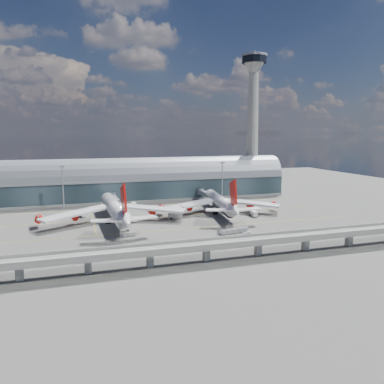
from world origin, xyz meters
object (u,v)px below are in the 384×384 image
object	(u,v)px
control_tower	(253,123)
service_truck_0	(131,219)
floodlight_mast_right	(222,180)
floodlight_mast_left	(63,186)
service_truck_5	(82,214)
service_truck_4	(134,205)
cargo_train_0	(128,235)
service_truck_2	(175,216)
service_truck_3	(254,214)
service_truck_1	(124,228)
cargo_train_2	(247,234)
airliner_right	(221,203)
airliner_left	(115,209)
cargo_train_1	(234,231)

from	to	relation	value
control_tower	service_truck_0	distance (m)	133.55
floodlight_mast_right	floodlight_mast_left	bearing A→B (deg)	180.00
service_truck_5	service_truck_4	bearing A→B (deg)	2.95
floodlight_mast_left	cargo_train_0	world-z (taller)	floodlight_mast_left
service_truck_2	service_truck_4	bearing A→B (deg)	40.18
control_tower	service_truck_3	bearing A→B (deg)	-115.15
floodlight_mast_right	service_truck_4	bearing A→B (deg)	-172.89
control_tower	service_truck_2	distance (m)	117.24
service_truck_1	cargo_train_2	distance (m)	55.58
service_truck_1	service_truck_4	bearing A→B (deg)	-22.48
service_truck_1	airliner_right	bearing A→B (deg)	-77.12
service_truck_0	service_truck_4	xyz separation A→B (m)	(6.72, 35.13, 0.12)
service_truck_1	cargo_train_2	xyz separation A→B (m)	(50.23, -23.78, -0.56)
service_truck_4	control_tower	bearing A→B (deg)	22.90
service_truck_2	floodlight_mast_left	bearing A→B (deg)	68.20
airliner_left	service_truck_1	bearing A→B (deg)	-85.49
control_tower	service_truck_1	size ratio (longest dim) A/B	21.20
cargo_train_2	control_tower	bearing A→B (deg)	2.81
airliner_right	floodlight_mast_right	bearing A→B (deg)	75.31
service_truck_5	airliner_left	bearing A→B (deg)	-74.48
airliner_right	cargo_train_0	bearing A→B (deg)	-141.30
floodlight_mast_left	service_truck_1	bearing A→B (deg)	-65.56
floodlight_mast_right	service_truck_2	size ratio (longest dim) A/B	3.25
cargo_train_1	floodlight_mast_left	bearing A→B (deg)	54.01
control_tower	floodlight_mast_right	world-z (taller)	control_tower
cargo_train_2	service_truck_1	bearing A→B (deg)	94.45
control_tower	airliner_right	bearing A→B (deg)	-127.85
floodlight_mast_left	service_truck_5	xyz separation A→B (m)	(9.54, -24.03, -12.08)
floodlight_mast_right	service_truck_1	world-z (taller)	floodlight_mast_right
cargo_train_2	cargo_train_1	bearing A→B (deg)	64.61
airliner_left	service_truck_0	distance (m)	9.59
control_tower	airliner_left	size ratio (longest dim) A/B	1.31
airliner_left	service_truck_3	xyz separation A→B (m)	(72.45, -8.63, -5.35)
floodlight_mast_left	airliner_left	xyz separation A→B (m)	(25.47, -42.34, -6.79)
service_truck_0	airliner_right	bearing A→B (deg)	-21.56
airliner_left	service_truck_2	size ratio (longest dim) A/B	9.93
service_truck_3	floodlight_mast_right	bearing A→B (deg)	95.17
service_truck_2	cargo_train_2	world-z (taller)	service_truck_2
floodlight_mast_right	cargo_train_1	size ratio (longest dim) A/B	1.74
airliner_right	service_truck_2	xyz separation A→B (m)	(-27.49, -5.29, -4.50)
airliner_right	service_truck_1	world-z (taller)	airliner_right
floodlight_mast_right	service_truck_1	size ratio (longest dim) A/B	5.29
floodlight_mast_left	service_truck_2	xyz separation A→B (m)	(56.40, -43.05, -12.20)
floodlight_mast_left	airliner_left	distance (m)	49.88
service_truck_3	airliner_right	bearing A→B (deg)	144.24
floodlight_mast_right	service_truck_5	xyz separation A→B (m)	(-90.46, -24.03, -12.08)
airliner_right	service_truck_3	distance (m)	19.78
service_truck_4	floodlight_mast_left	bearing A→B (deg)	171.85
control_tower	service_truck_5	bearing A→B (deg)	-157.48
service_truck_3	service_truck_5	size ratio (longest dim) A/B	0.95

